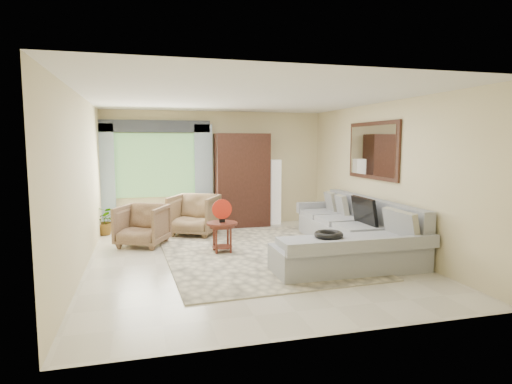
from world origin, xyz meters
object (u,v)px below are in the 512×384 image
object	(u,v)px
coffee_table	(222,237)
armchair_right	(194,215)
sectional_sofa	(350,237)
armoire	(242,180)
floor_lamp	(275,192)
tv_screen	(364,211)
potted_plant	(105,221)
armchair_left	(142,225)

from	to	relation	value
coffee_table	armchair_right	world-z (taller)	armchair_right
sectional_sofa	coffee_table	size ratio (longest dim) A/B	6.50
armoire	floor_lamp	size ratio (longest dim) A/B	1.40
tv_screen	armoire	bearing A→B (deg)	117.59
armoire	potted_plant	bearing A→B (deg)	-175.52
potted_plant	armoire	bearing A→B (deg)	4.48
tv_screen	coffee_table	size ratio (longest dim) A/B	1.39
armchair_left	floor_lamp	bearing A→B (deg)	50.80
sectional_sofa	armoire	bearing A→B (deg)	113.06
coffee_table	tv_screen	bearing A→B (deg)	-13.80
sectional_sofa	armchair_right	bearing A→B (deg)	137.75
sectional_sofa	potted_plant	world-z (taller)	sectional_sofa
armoire	floor_lamp	distance (m)	0.86
armchair_right	floor_lamp	size ratio (longest dim) A/B	0.61
armchair_left	armoire	size ratio (longest dim) A/B	0.40
potted_plant	armchair_left	bearing A→B (deg)	-57.67
coffee_table	armchair_left	size ratio (longest dim) A/B	0.64
potted_plant	tv_screen	bearing A→B (deg)	-30.65
tv_screen	armchair_left	xyz separation A→B (m)	(-3.71, 1.47, -0.34)
floor_lamp	armoire	bearing A→B (deg)	-175.71
sectional_sofa	potted_plant	size ratio (longest dim) A/B	5.86
potted_plant	armoire	xyz separation A→B (m)	(2.95, 0.23, 0.75)
potted_plant	armoire	distance (m)	3.06
tv_screen	potted_plant	distance (m)	5.19
tv_screen	armoire	size ratio (longest dim) A/B	0.35
armchair_right	potted_plant	distance (m)	1.85
sectional_sofa	coffee_table	xyz separation A→B (m)	(-2.12, 0.61, -0.00)
coffee_table	armchair_right	distance (m)	1.61
coffee_table	armchair_left	xyz separation A→B (m)	(-1.33, 0.88, 0.10)
armchair_right	tv_screen	bearing A→B (deg)	-11.33
armchair_left	coffee_table	bearing A→B (deg)	-8.68
coffee_table	armoire	world-z (taller)	armoire
armchair_right	potted_plant	world-z (taller)	armchair_right
potted_plant	floor_lamp	world-z (taller)	floor_lamp
armchair_right	potted_plant	bearing A→B (deg)	-167.48
tv_screen	potted_plant	bearing A→B (deg)	149.35
tv_screen	floor_lamp	world-z (taller)	floor_lamp
tv_screen	potted_plant	xyz separation A→B (m)	(-4.45, 2.64, -0.42)
armchair_left	armchair_right	xyz separation A→B (m)	(1.04, 0.69, 0.04)
sectional_sofa	armchair_left	bearing A→B (deg)	156.56
sectional_sofa	potted_plant	bearing A→B (deg)	147.51
tv_screen	sectional_sofa	bearing A→B (deg)	-174.28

